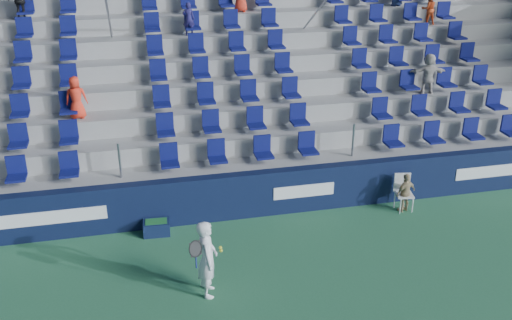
{
  "coord_description": "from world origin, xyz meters",
  "views": [
    {
      "loc": [
        -2.55,
        -9.39,
        7.26
      ],
      "look_at": [
        0.2,
        2.8,
        1.7
      ],
      "focal_mm": 40.0,
      "sensor_mm": 36.0,
      "label": 1
    }
  ],
  "objects": [
    {
      "name": "line_judge_chair",
      "position": [
        4.09,
        2.65,
        0.55
      ],
      "size": [
        0.49,
        0.5,
        0.97
      ],
      "color": "white",
      "rests_on": "ground"
    },
    {
      "name": "line_judge",
      "position": [
        4.09,
        2.5,
        0.53
      ],
      "size": [
        0.67,
        0.44,
        1.06
      ],
      "primitive_type": "imported",
      "rotation": [
        0.0,
        0.0,
        3.47
      ],
      "color": "tan",
      "rests_on": "ground"
    },
    {
      "name": "grandstand",
      "position": [
        -0.0,
        8.24,
        2.14
      ],
      "size": [
        24.0,
        8.17,
        6.63
      ],
      "color": "gray",
      "rests_on": "ground"
    },
    {
      "name": "ground",
      "position": [
        0.0,
        0.0,
        0.0
      ],
      "size": [
        70.0,
        70.0,
        0.0
      ],
      "primitive_type": "plane",
      "color": "#307048",
      "rests_on": "ground"
    },
    {
      "name": "tennis_player",
      "position": [
        -1.39,
        0.17,
        0.84
      ],
      "size": [
        0.69,
        0.67,
        1.68
      ],
      "color": "white",
      "rests_on": "ground"
    },
    {
      "name": "sponsor_wall",
      "position": [
        0.0,
        3.15,
        0.6
      ],
      "size": [
        24.0,
        0.32,
        1.2
      ],
      "color": "#0E1736",
      "rests_on": "ground"
    },
    {
      "name": "ball_bin",
      "position": [
        -2.27,
        2.75,
        0.19
      ],
      "size": [
        0.65,
        0.45,
        0.35
      ],
      "color": "#101B3C",
      "rests_on": "ground"
    }
  ]
}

